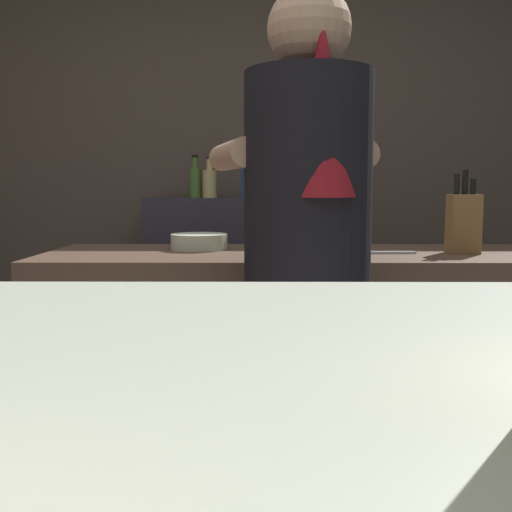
{
  "coord_description": "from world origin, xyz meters",
  "views": [
    {
      "loc": [
        0.04,
        -1.3,
        1.14
      ],
      "look_at": [
        0.04,
        -0.75,
        1.07
      ],
      "focal_mm": 40.99,
      "sensor_mm": 36.0,
      "label": 1
    }
  ],
  "objects_px": {
    "knife_block": "(463,222)",
    "bartender": "(308,256)",
    "bottle_olive_oil": "(210,182)",
    "chefs_knife": "(380,253)",
    "mixing_bowl": "(199,242)",
    "bottle_vinegar": "(279,182)",
    "bottle_soy": "(195,181)",
    "bottle_hot_sauce": "(248,181)"
  },
  "relations": [
    {
      "from": "knife_block",
      "to": "bartender",
      "type": "bearing_deg",
      "value": -143.34
    },
    {
      "from": "bottle_olive_oil",
      "to": "chefs_knife",
      "type": "bearing_deg",
      "value": -60.12
    },
    {
      "from": "mixing_bowl",
      "to": "bottle_vinegar",
      "type": "xyz_separation_m",
      "value": [
        0.32,
        1.04,
        0.23
      ]
    },
    {
      "from": "bottle_vinegar",
      "to": "bottle_olive_oil",
      "type": "bearing_deg",
      "value": -179.47
    },
    {
      "from": "knife_block",
      "to": "bottle_vinegar",
      "type": "xyz_separation_m",
      "value": [
        -0.59,
        1.17,
        0.15
      ]
    },
    {
      "from": "chefs_knife",
      "to": "bottle_soy",
      "type": "relative_size",
      "value": 1.04
    },
    {
      "from": "chefs_knife",
      "to": "bottle_soy",
      "type": "bearing_deg",
      "value": 119.81
    },
    {
      "from": "knife_block",
      "to": "bottle_hot_sauce",
      "type": "xyz_separation_m",
      "value": [
        -0.76,
        1.18,
        0.15
      ]
    },
    {
      "from": "bottle_vinegar",
      "to": "bottle_hot_sauce",
      "type": "distance_m",
      "value": 0.17
    },
    {
      "from": "bottle_soy",
      "to": "bartender",
      "type": "bearing_deg",
      "value": -73.53
    },
    {
      "from": "chefs_knife",
      "to": "bottle_hot_sauce",
      "type": "relative_size",
      "value": 1.06
    },
    {
      "from": "bottle_vinegar",
      "to": "bottle_hot_sauce",
      "type": "height_order",
      "value": "bottle_hot_sauce"
    },
    {
      "from": "knife_block",
      "to": "mixing_bowl",
      "type": "xyz_separation_m",
      "value": [
        -0.91,
        0.13,
        -0.08
      ]
    },
    {
      "from": "bottle_olive_oil",
      "to": "bottle_soy",
      "type": "relative_size",
      "value": 0.95
    },
    {
      "from": "knife_block",
      "to": "bottle_vinegar",
      "type": "height_order",
      "value": "bottle_vinegar"
    },
    {
      "from": "knife_block",
      "to": "chefs_knife",
      "type": "xyz_separation_m",
      "value": [
        -0.28,
        -0.01,
        -0.1
      ]
    },
    {
      "from": "knife_block",
      "to": "bottle_soy",
      "type": "relative_size",
      "value": 1.23
    },
    {
      "from": "bottle_olive_oil",
      "to": "bottle_soy",
      "type": "height_order",
      "value": "bottle_soy"
    },
    {
      "from": "knife_block",
      "to": "bottle_soy",
      "type": "height_order",
      "value": "bottle_soy"
    },
    {
      "from": "knife_block",
      "to": "chefs_knife",
      "type": "bearing_deg",
      "value": -177.34
    },
    {
      "from": "bartender",
      "to": "bottle_soy",
      "type": "xyz_separation_m",
      "value": [
        -0.48,
        1.63,
        0.22
      ]
    },
    {
      "from": "mixing_bowl",
      "to": "bottle_soy",
      "type": "distance_m",
      "value": 1.11
    },
    {
      "from": "mixing_bowl",
      "to": "bottle_olive_oil",
      "type": "xyz_separation_m",
      "value": [
        -0.05,
        1.04,
        0.23
      ]
    },
    {
      "from": "bottle_vinegar",
      "to": "bottle_olive_oil",
      "type": "xyz_separation_m",
      "value": [
        -0.37,
        -0.0,
        -0.0
      ]
    },
    {
      "from": "bartender",
      "to": "bottle_hot_sauce",
      "type": "xyz_separation_m",
      "value": [
        -0.2,
        1.59,
        0.22
      ]
    },
    {
      "from": "mixing_bowl",
      "to": "bottle_hot_sauce",
      "type": "distance_m",
      "value": 1.09
    },
    {
      "from": "chefs_knife",
      "to": "bottle_olive_oil",
      "type": "distance_m",
      "value": 1.38
    },
    {
      "from": "chefs_knife",
      "to": "bottle_hot_sauce",
      "type": "xyz_separation_m",
      "value": [
        -0.47,
        1.19,
        0.26
      ]
    },
    {
      "from": "mixing_bowl",
      "to": "chefs_knife",
      "type": "height_order",
      "value": "mixing_bowl"
    },
    {
      "from": "bottle_hot_sauce",
      "to": "bottle_olive_oil",
      "type": "xyz_separation_m",
      "value": [
        -0.2,
        -0.01,
        -0.0
      ]
    },
    {
      "from": "chefs_knife",
      "to": "bottle_soy",
      "type": "height_order",
      "value": "bottle_soy"
    },
    {
      "from": "knife_block",
      "to": "chefs_knife",
      "type": "distance_m",
      "value": 0.3
    },
    {
      "from": "knife_block",
      "to": "bottle_soy",
      "type": "bearing_deg",
      "value": 130.78
    },
    {
      "from": "bartender",
      "to": "bottle_olive_oil",
      "type": "xyz_separation_m",
      "value": [
        -0.4,
        1.58,
        0.22
      ]
    },
    {
      "from": "bartender",
      "to": "knife_block",
      "type": "bearing_deg",
      "value": -68.21
    },
    {
      "from": "bartender",
      "to": "knife_block",
      "type": "xyz_separation_m",
      "value": [
        0.56,
        0.42,
        0.07
      ]
    },
    {
      "from": "mixing_bowl",
      "to": "bartender",
      "type": "bearing_deg",
      "value": -57.3
    },
    {
      "from": "bottle_vinegar",
      "to": "bottle_soy",
      "type": "distance_m",
      "value": 0.45
    },
    {
      "from": "knife_block",
      "to": "bottle_olive_oil",
      "type": "bearing_deg",
      "value": 129.47
    },
    {
      "from": "mixing_bowl",
      "to": "bottle_soy",
      "type": "height_order",
      "value": "bottle_soy"
    },
    {
      "from": "knife_block",
      "to": "bottle_vinegar",
      "type": "distance_m",
      "value": 1.32
    },
    {
      "from": "chefs_knife",
      "to": "bottle_olive_oil",
      "type": "relative_size",
      "value": 1.1
    }
  ]
}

